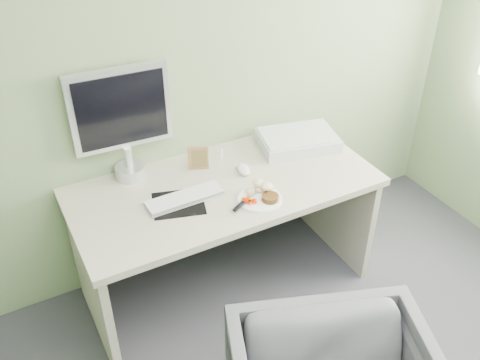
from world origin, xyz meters
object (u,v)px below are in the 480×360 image
plate (259,199)px  monitor (122,118)px  desk (225,211)px  scanner (298,141)px

plate → monitor: size_ratio=0.38×
plate → monitor: 0.80m
desk → plate: plate is taller
scanner → plate: bearing=-129.4°
desk → plate: 0.30m
monitor → plate: bearing=-43.3°
plate → monitor: bearing=133.8°
plate → scanner: (0.46, 0.35, 0.03)m
desk → scanner: (0.55, 0.15, 0.22)m
desk → monitor: monitor is taller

